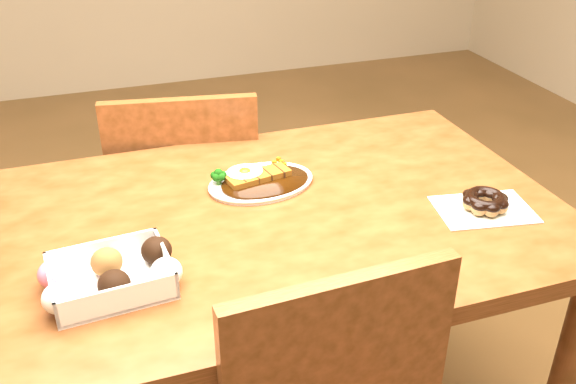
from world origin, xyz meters
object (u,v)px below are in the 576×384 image
object	(u,v)px
chair_far	(188,208)
katsu_curry_plate	(259,180)
pon_de_ring	(485,202)
donut_box	(111,275)
table	(281,249)

from	to	relation	value
chair_far	katsu_curry_plate	world-z (taller)	chair_far
chair_far	pon_de_ring	bearing A→B (deg)	137.97
donut_box	table	bearing A→B (deg)	22.96
pon_de_ring	katsu_curry_plate	bearing A→B (deg)	148.20
donut_box	katsu_curry_plate	bearing A→B (deg)	38.43
pon_de_ring	table	bearing A→B (deg)	161.72
table	chair_far	distance (m)	0.57
katsu_curry_plate	chair_far	bearing A→B (deg)	104.30
table	chair_far	xyz separation A→B (m)	(-0.12, 0.54, -0.17)
table	donut_box	distance (m)	0.42
katsu_curry_plate	donut_box	world-z (taller)	donut_box
table	chair_far	size ratio (longest dim) A/B	1.38
chair_far	pon_de_ring	size ratio (longest dim) A/B	3.90
table	donut_box	xyz separation A→B (m)	(-0.37, -0.15, 0.13)
table	donut_box	size ratio (longest dim) A/B	4.93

